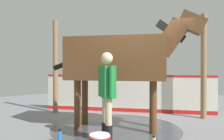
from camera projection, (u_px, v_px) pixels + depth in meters
The scene contains 8 objects.
ground_plane at pixel (132, 128), 5.34m from camera, with size 16.00×16.00×0.02m, color gray.
wet_patch at pixel (116, 128), 5.29m from camera, with size 3.03×3.03×0.00m, color #42444C.
barrier_wall at pixel (127, 95), 7.22m from camera, with size 3.51×4.30×1.20m.
roof_post_near at pixel (204, 66), 6.26m from camera, with size 0.16×0.16×2.93m, color olive.
roof_post_far at pixel (55, 67), 7.13m from camera, with size 0.16×0.16×2.93m, color olive.
horse at pixel (121, 59), 5.25m from camera, with size 2.48×2.92×2.70m.
handler at pixel (107, 90), 4.32m from camera, with size 0.39×0.64×1.73m.
bottle_spray at pixel (60, 136), 4.26m from camera, with size 0.08×0.08×0.26m.
Camera 1 is at (-3.77, -3.79, 1.43)m, focal length 35.84 mm.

